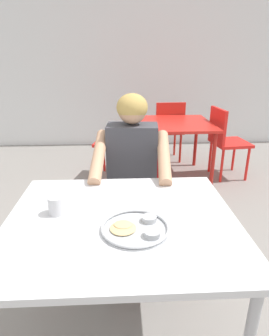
# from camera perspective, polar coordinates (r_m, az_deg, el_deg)

# --- Properties ---
(ground_plane) EXTENTS (12.00, 12.00, 0.05)m
(ground_plane) POSITION_cam_1_polar(r_m,az_deg,el_deg) (1.90, -3.42, -29.87)
(ground_plane) COLOR gray
(back_wall) EXTENTS (12.00, 0.12, 3.40)m
(back_wall) POSITION_cam_1_polar(r_m,az_deg,el_deg) (4.99, -3.71, 24.03)
(back_wall) COLOR white
(back_wall) RESTS_ON ground
(table_foreground) EXTENTS (1.06, 0.92, 0.76)m
(table_foreground) POSITION_cam_1_polar(r_m,az_deg,el_deg) (1.39, -2.49, -12.57)
(table_foreground) COLOR silver
(table_foreground) RESTS_ON ground
(thali_tray) EXTENTS (0.29, 0.29, 0.03)m
(thali_tray) POSITION_cam_1_polar(r_m,az_deg,el_deg) (1.26, 0.28, -11.64)
(thali_tray) COLOR #B7BABF
(thali_tray) RESTS_ON table_foreground
(drinking_cup) EXTENTS (0.08, 0.08, 0.09)m
(drinking_cup) POSITION_cam_1_polar(r_m,az_deg,el_deg) (1.41, -15.14, -7.00)
(drinking_cup) COLOR silver
(drinking_cup) RESTS_ON table_foreground
(chair_foreground) EXTENTS (0.47, 0.43, 0.84)m
(chair_foreground) POSITION_cam_1_polar(r_m,az_deg,el_deg) (2.25, -0.39, -4.13)
(chair_foreground) COLOR red
(chair_foreground) RESTS_ON ground
(diner_foreground) EXTENTS (0.52, 0.58, 1.23)m
(diner_foreground) POSITION_cam_1_polar(r_m,az_deg,el_deg) (1.95, -0.53, -0.53)
(diner_foreground) COLOR #2E2E2E
(diner_foreground) RESTS_ON ground
(table_background_red) EXTENTS (0.93, 0.91, 0.70)m
(table_background_red) POSITION_cam_1_polar(r_m,az_deg,el_deg) (3.57, 7.49, 7.72)
(table_background_red) COLOR red
(table_background_red) RESTS_ON ground
(chair_red_left) EXTENTS (0.51, 0.47, 0.83)m
(chair_red_left) POSITION_cam_1_polar(r_m,az_deg,el_deg) (3.57, -3.01, 5.61)
(chair_red_left) COLOR red
(chair_red_left) RESTS_ON ground
(chair_red_right) EXTENTS (0.46, 0.47, 0.87)m
(chair_red_right) POSITION_cam_1_polar(r_m,az_deg,el_deg) (3.75, 17.31, 5.70)
(chair_red_right) COLOR red
(chair_red_right) RESTS_ON ground
(chair_red_far) EXTENTS (0.44, 0.45, 0.87)m
(chair_red_far) POSITION_cam_1_polar(r_m,az_deg,el_deg) (4.17, 6.65, 7.98)
(chair_red_far) COLOR red
(chair_red_far) RESTS_ON ground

